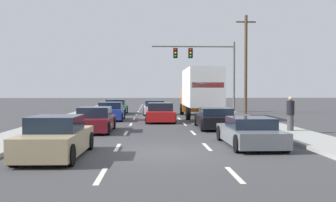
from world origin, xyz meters
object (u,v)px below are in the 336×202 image
at_px(car_tan, 56,139).
at_px(traffic_signal_mast, 200,59).
at_px(utility_pole_mid, 246,63).
at_px(pedestrian_near_corner, 290,114).
at_px(car_white, 154,108).
at_px(car_black, 215,119).
at_px(car_blue, 111,112).
at_px(car_red, 160,113).
at_px(box_truck, 200,90).
at_px(car_gray, 250,133).
at_px(car_maroon, 95,121).
at_px(car_green, 116,107).

distance_m(car_tan, traffic_signal_mast, 27.39).
bearing_deg(utility_pole_mid, pedestrian_near_corner, -95.80).
xyz_separation_m(traffic_signal_mast, pedestrian_near_corner, (2.13, -19.22, -4.18)).
relative_size(car_white, utility_pole_mid, 0.48).
bearing_deg(car_tan, car_black, 54.26).
height_order(car_blue, car_tan, car_tan).
relative_size(car_blue, utility_pole_mid, 0.46).
height_order(car_tan, car_red, car_tan).
height_order(box_truck, traffic_signal_mast, traffic_signal_mast).
height_order(car_tan, car_gray, car_tan).
height_order(car_blue, pedestrian_near_corner, pedestrian_near_corner).
height_order(car_blue, car_maroon, car_blue).
distance_m(car_white, car_gray, 20.18).
bearing_deg(car_tan, car_gray, 18.25).
relative_size(traffic_signal_mast, pedestrian_near_corner, 4.77).
bearing_deg(car_maroon, box_truck, 56.28).
bearing_deg(traffic_signal_mast, car_blue, -127.50).
bearing_deg(box_truck, pedestrian_near_corner, -74.62).
bearing_deg(car_black, car_red, 122.73).
bearing_deg(traffic_signal_mast, car_black, -94.21).
bearing_deg(car_blue, car_black, -44.96).
bearing_deg(car_black, car_maroon, -167.50).
xyz_separation_m(car_maroon, traffic_signal_mast, (7.75, 18.00, 4.59)).
bearing_deg(car_green, car_black, -63.93).
bearing_deg(car_black, utility_pole_mid, 69.88).
bearing_deg(pedestrian_near_corner, box_truck, 105.38).
height_order(car_gray, pedestrian_near_corner, pedestrian_near_corner).
distance_m(box_truck, utility_pole_mid, 7.34).
bearing_deg(car_maroon, traffic_signal_mast, 66.69).
bearing_deg(utility_pole_mid, box_truck, -133.78).
distance_m(traffic_signal_mast, utility_pole_mid, 4.79).
distance_m(car_tan, pedestrian_near_corner, 12.01).
height_order(car_white, traffic_signal_mast, traffic_signal_mast).
relative_size(car_green, car_gray, 1.03).
distance_m(car_gray, utility_pole_mid, 21.62).
relative_size(car_green, car_white, 1.07).
bearing_deg(pedestrian_near_corner, car_tan, -146.62).
distance_m(car_blue, box_truck, 7.24).
relative_size(car_maroon, traffic_signal_mast, 0.51).
relative_size(car_green, box_truck, 0.49).
xyz_separation_m(car_white, pedestrian_near_corner, (6.65, -15.53, 0.42)).
xyz_separation_m(car_green, car_white, (3.46, -0.96, -0.02)).
distance_m(car_green, car_tan, 23.10).
relative_size(car_green, car_red, 1.14).
xyz_separation_m(car_red, traffic_signal_mast, (4.21, 11.90, 4.58)).
height_order(car_blue, car_gray, car_blue).
xyz_separation_m(car_tan, car_red, (3.69, 13.93, -0.01)).
xyz_separation_m(car_tan, car_black, (6.68, 9.28, -0.06)).
bearing_deg(car_red, pedestrian_near_corner, -49.14).
bearing_deg(car_blue, car_maroon, -90.25).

